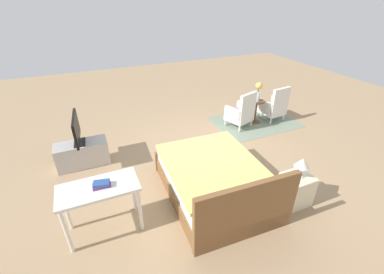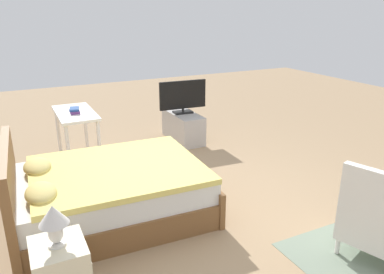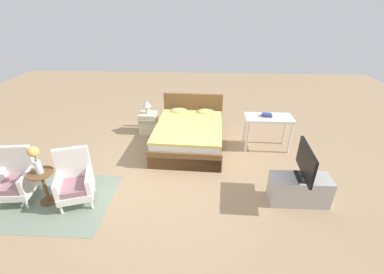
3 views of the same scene
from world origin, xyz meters
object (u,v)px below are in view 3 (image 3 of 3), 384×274
(armchair_by_window_left, at_px, (16,179))
(tv_stand, at_px, (299,190))
(nightstand, at_px, (148,123))
(book_stack, at_px, (267,115))
(flower_vase, at_px, (35,157))
(table_lamp, at_px, (147,105))
(bed, at_px, (189,134))
(tv_flatscreen, at_px, (306,163))
(vanity_desk, at_px, (268,122))
(armchair_by_window_right, at_px, (75,182))
(side_table, at_px, (44,184))

(armchair_by_window_left, height_order, tv_stand, armchair_by_window_left)
(nightstand, xyz_separation_m, book_stack, (2.80, -0.65, 0.55))
(flower_vase, bearing_deg, tv_stand, 3.06)
(armchair_by_window_left, height_order, table_lamp, armchair_by_window_left)
(armchair_by_window_left, height_order, nightstand, armchair_by_window_left)
(bed, distance_m, armchair_by_window_left, 3.43)
(table_lamp, xyz_separation_m, tv_flatscreen, (3.05, -2.48, 0.04))
(flower_vase, bearing_deg, vanity_desk, 26.80)
(tv_stand, height_order, tv_flatscreen, tv_flatscreen)
(vanity_desk, bearing_deg, tv_flatscreen, -84.07)
(armchair_by_window_right, bearing_deg, side_table, -171.87)
(tv_flatscreen, bearing_deg, bed, 136.77)
(flower_vase, xyz_separation_m, book_stack, (3.98, 2.05, -0.08))
(side_table, relative_size, vanity_desk, 0.57)
(table_lamp, bearing_deg, armchair_by_window_left, -122.85)
(armchair_by_window_right, relative_size, table_lamp, 2.79)
(vanity_desk, bearing_deg, bed, 179.38)
(side_table, relative_size, book_stack, 2.57)
(tv_stand, bearing_deg, table_lamp, 140.88)
(flower_vase, relative_size, nightstand, 0.91)
(flower_vase, bearing_deg, book_stack, 27.26)
(armchair_by_window_right, height_order, table_lamp, armchair_by_window_right)
(nightstand, distance_m, book_stack, 2.93)
(tv_stand, bearing_deg, vanity_desk, 95.86)
(table_lamp, height_order, tv_flatscreen, tv_flatscreen)
(book_stack, bearing_deg, tv_stand, -82.53)
(bed, relative_size, table_lamp, 6.30)
(side_table, xyz_separation_m, table_lamp, (1.18, 2.70, 0.36))
(table_lamp, distance_m, tv_stand, 3.95)
(armchair_by_window_right, distance_m, flower_vase, 0.71)
(bed, xyz_separation_m, table_lamp, (-1.10, 0.64, 0.44))
(bed, height_order, nightstand, bed)
(armchair_by_window_left, height_order, vanity_desk, armchair_by_window_left)
(nightstand, height_order, book_stack, book_stack)
(armchair_by_window_right, height_order, tv_stand, armchair_by_window_right)
(tv_stand, bearing_deg, armchair_by_window_right, -177.61)
(bed, xyz_separation_m, vanity_desk, (1.76, -0.02, 0.36))
(flower_vase, distance_m, tv_stand, 4.28)
(side_table, distance_m, tv_flatscreen, 4.25)
(flower_vase, relative_size, table_lamp, 1.45)
(armchair_by_window_right, xyz_separation_m, flower_vase, (-0.49, -0.07, 0.51))
(nightstand, bearing_deg, book_stack, -13.02)
(table_lamp, xyz_separation_m, tv_stand, (3.04, -2.48, -0.49))
(bed, distance_m, nightstand, 1.27)
(bed, height_order, table_lamp, bed)
(table_lamp, bearing_deg, tv_stand, -39.12)
(side_table, xyz_separation_m, tv_stand, (4.22, 0.23, -0.13))
(armchair_by_window_left, distance_m, book_stack, 4.94)
(armchair_by_window_left, xyz_separation_m, tv_flatscreen, (4.74, 0.15, 0.40))
(armchair_by_window_right, xyz_separation_m, side_table, (-0.49, -0.07, -0.01))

